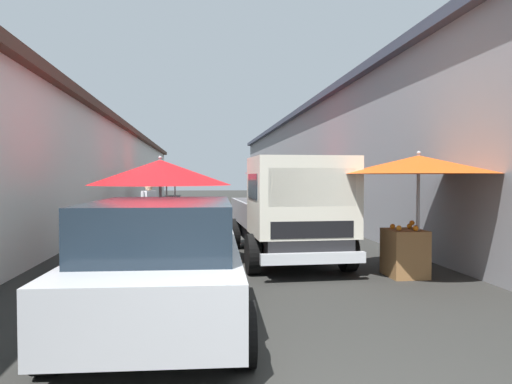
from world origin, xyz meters
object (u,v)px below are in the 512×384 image
Objects in this scene: fruit_stall_far_left at (175,178)px; fruit_stall_near_right at (417,177)px; fruit_stall_near_left at (161,181)px; fruit_stall_mid_lane at (281,173)px; delivery_truck at (292,212)px; vendor_by_crates at (149,207)px; fruit_stall_far_right at (166,181)px; hatchback_car at (164,262)px.

fruit_stall_near_right is at bearing -161.26° from fruit_stall_far_left.
fruit_stall_far_left is at bearing 1.70° from fruit_stall_near_left.
fruit_stall_far_left is 6.94m from fruit_stall_mid_lane.
fruit_stall_near_right is at bearing -124.55° from delivery_truck.
fruit_stall_far_left is 1.85× the size of vendor_by_crates.
delivery_truck is at bearing -167.26° from fruit_stall_far_left.
vendor_by_crates is at bearing 41.88° from fruit_stall_near_right.
delivery_truck reaches higher than vendor_by_crates.
fruit_stall_mid_lane reaches higher than vendor_by_crates.
fruit_stall_near_right reaches higher than delivery_truck.
hatchback_car is (-11.38, -0.75, -0.84)m from fruit_stall_far_right.
fruit_stall_near_right reaches higher than hatchback_car.
fruit_stall_far_right is 3.66m from vendor_by_crates.
hatchback_car is 2.56× the size of vendor_by_crates.
fruit_stall_mid_lane is 5.10m from vendor_by_crates.
fruit_stall_near_left is 0.55× the size of delivery_truck.
fruit_stall_near_right is at bearing -62.48° from hatchback_car.
fruit_stall_near_left is 2.62m from delivery_truck.
vendor_by_crates is at bearing 178.06° from fruit_stall_far_left.
fruit_stall_near_left reaches higher than vendor_by_crates.
fruit_stall_far_left is at bearing -0.68° from fruit_stall_far_right.
hatchback_car is at bearing -177.55° from fruit_stall_far_left.
fruit_stall_far_left is 13.15m from delivery_truck.
fruit_stall_near_right is (-14.12, -4.79, 0.02)m from fruit_stall_far_left.
vendor_by_crates is at bearing 123.05° from fruit_stall_mid_lane.
fruit_stall_far_right reaches higher than delivery_truck.
vendor_by_crates is at bearing 36.15° from delivery_truck.
fruit_stall_near_left is at bearing -170.67° from vendor_by_crates.
fruit_stall_far_right is at bearing 77.76° from fruit_stall_mid_lane.
fruit_stall_near_left is at bearing 69.36° from fruit_stall_near_right.
fruit_stall_mid_lane is 11.06m from hatchback_car.
fruit_stall_far_left is at bearing 34.28° from fruit_stall_mid_lane.
delivery_truck is at bearing -143.85° from vendor_by_crates.
fruit_stall_near_right is at bearing -173.99° from fruit_stall_mid_lane.
fruit_stall_mid_lane is at bearing -56.95° from vendor_by_crates.
fruit_stall_far_right is at bearing 3.23° from fruit_stall_near_left.
fruit_stall_far_right is 10.44m from fruit_stall_near_right.
fruit_stall_near_right is 1.03× the size of fruit_stall_mid_lane.
hatchback_car is at bearing 147.36° from delivery_truck.
fruit_stall_near_left is 1.08× the size of fruit_stall_mid_lane.
fruit_stall_far_left is at bearing 2.45° from hatchback_car.
fruit_stall_near_left is 3.92m from hatchback_car.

